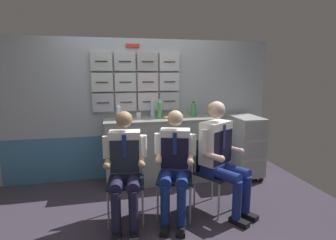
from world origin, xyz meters
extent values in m
cube|color=#39313E|center=(0.00, 0.00, -0.02)|extent=(4.80, 4.80, 0.04)
cube|color=#A6B2BA|center=(0.00, 1.38, 1.07)|extent=(4.20, 0.06, 2.15)
cube|color=teal|center=(0.00, 1.34, 0.34)|extent=(4.12, 0.01, 0.69)
cube|color=#B2B7C3|center=(-0.58, 1.32, 1.20)|extent=(0.31, 0.06, 0.27)
cylinder|color=#1F2629|center=(-0.58, 1.28, 1.20)|extent=(0.18, 0.01, 0.01)
cube|color=silver|center=(-0.24, 1.32, 1.20)|extent=(0.31, 0.06, 0.27)
cylinder|color=#212B2F|center=(-0.24, 1.28, 1.20)|extent=(0.18, 0.01, 0.01)
cube|color=silver|center=(0.10, 1.32, 1.20)|extent=(0.31, 0.06, 0.27)
cylinder|color=black|center=(0.10, 1.28, 1.20)|extent=(0.18, 0.01, 0.01)
cube|color=#ADB3B6|center=(0.44, 1.32, 1.20)|extent=(0.31, 0.06, 0.27)
cylinder|color=#232523|center=(0.44, 1.28, 1.20)|extent=(0.18, 0.01, 0.01)
cube|color=silver|center=(-0.58, 1.32, 1.51)|extent=(0.31, 0.06, 0.27)
cylinder|color=#1F262E|center=(-0.58, 1.28, 1.51)|extent=(0.18, 0.01, 0.01)
cube|color=silver|center=(-0.24, 1.32, 1.51)|extent=(0.31, 0.06, 0.27)
cylinder|color=#232625|center=(-0.24, 1.28, 1.51)|extent=(0.18, 0.01, 0.01)
cube|color=silver|center=(0.10, 1.32, 1.51)|extent=(0.31, 0.06, 0.27)
cylinder|color=black|center=(0.10, 1.28, 1.51)|extent=(0.18, 0.01, 0.01)
cube|color=silver|center=(0.44, 1.32, 1.51)|extent=(0.31, 0.06, 0.27)
cylinder|color=#271C2A|center=(0.44, 1.28, 1.51)|extent=(0.18, 0.01, 0.01)
cube|color=#B1BEBD|center=(-0.58, 1.32, 1.81)|extent=(0.31, 0.06, 0.27)
cylinder|color=#272826|center=(-0.58, 1.28, 1.81)|extent=(0.18, 0.01, 0.01)
cube|color=#B7BEC1|center=(-0.24, 1.32, 1.81)|extent=(0.31, 0.06, 0.27)
cylinder|color=black|center=(-0.24, 1.28, 1.81)|extent=(0.18, 0.01, 0.01)
cube|color=#AFADAF|center=(0.10, 1.32, 1.81)|extent=(0.31, 0.06, 0.27)
cylinder|color=black|center=(0.10, 1.28, 1.81)|extent=(0.18, 0.01, 0.01)
cube|color=silver|center=(0.44, 1.32, 1.81)|extent=(0.31, 0.06, 0.27)
cylinder|color=#2A2626|center=(0.44, 1.28, 1.81)|extent=(0.18, 0.01, 0.01)
cube|color=red|center=(-0.12, 1.33, 2.04)|extent=(0.20, 0.02, 0.05)
cube|color=#9E9F9C|center=(0.24, 1.09, 0.47)|extent=(1.61, 0.52, 0.94)
cube|color=gray|center=(0.24, 1.09, 0.96)|extent=(1.64, 0.53, 0.03)
sphere|color=black|center=(1.43, 0.69, 0.04)|extent=(0.07, 0.07, 0.07)
sphere|color=black|center=(1.74, 0.69, 0.04)|extent=(0.07, 0.07, 0.07)
sphere|color=black|center=(1.43, 1.24, 0.04)|extent=(0.07, 0.07, 0.07)
sphere|color=black|center=(1.74, 1.24, 0.04)|extent=(0.07, 0.07, 0.07)
cube|color=#ADB0AE|center=(1.59, 0.96, 0.52)|extent=(0.40, 0.64, 0.90)
cube|color=#999B99|center=(1.59, 0.64, 0.22)|extent=(0.35, 0.01, 0.24)
cube|color=#999B99|center=(1.59, 0.64, 0.52)|extent=(0.35, 0.01, 0.24)
cube|color=#999B99|center=(1.59, 0.64, 0.82)|extent=(0.35, 0.01, 0.24)
cylinder|color=#28282D|center=(1.59, 0.66, 0.95)|extent=(0.32, 0.02, 0.02)
cylinder|color=#A8AAAF|center=(-0.54, -0.11, 0.22)|extent=(0.02, 0.02, 0.44)
cylinder|color=#A8AAAF|center=(-0.19, -0.15, 0.22)|extent=(0.02, 0.02, 0.44)
cylinder|color=#A8AAAF|center=(-0.50, 0.25, 0.22)|extent=(0.02, 0.02, 0.44)
cylinder|color=#A8AAAF|center=(-0.14, 0.21, 0.22)|extent=(0.02, 0.02, 0.44)
cube|color=#162330|center=(-0.34, 0.05, 0.45)|extent=(0.44, 0.44, 0.02)
cube|color=#162330|center=(-0.32, 0.24, 0.66)|extent=(0.37, 0.07, 0.40)
cylinder|color=#A8AAAF|center=(-0.50, 0.25, 0.66)|extent=(0.02, 0.02, 0.40)
cylinder|color=#A8AAAF|center=(-0.14, 0.21, 0.66)|extent=(0.02, 0.02, 0.40)
cube|color=black|center=(-0.47, -0.30, 0.03)|extent=(0.11, 0.23, 0.06)
cube|color=black|center=(-0.30, -0.32, 0.03)|extent=(0.11, 0.23, 0.06)
cylinder|color=#1D1C37|center=(-0.47, -0.26, 0.28)|extent=(0.10, 0.10, 0.43)
cylinder|color=#1D1C37|center=(-0.29, -0.28, 0.28)|extent=(0.10, 0.10, 0.43)
cylinder|color=#1D1C37|center=(-0.45, -0.10, 0.51)|extent=(0.17, 0.37, 0.13)
cylinder|color=#1D1C37|center=(-0.27, -0.12, 0.51)|extent=(0.17, 0.37, 0.13)
cube|color=#1D1C37|center=(-0.34, 0.05, 0.52)|extent=(0.34, 0.23, 0.12)
cube|color=white|center=(-0.34, 0.07, 0.81)|extent=(0.35, 0.22, 0.45)
cube|color=#202835|center=(-0.35, -0.03, 0.77)|extent=(0.31, 0.05, 0.36)
cube|color=navy|center=(-0.35, -0.03, 0.89)|extent=(0.04, 0.01, 0.25)
cylinder|color=white|center=(-0.54, 0.09, 0.86)|extent=(0.08, 0.08, 0.24)
cylinder|color=#A2815A|center=(-0.53, -0.01, 0.71)|extent=(0.09, 0.23, 0.07)
sphere|color=#A2815A|center=(-0.54, -0.11, 0.71)|extent=(0.08, 0.08, 0.08)
cylinder|color=white|center=(-0.14, 0.05, 0.86)|extent=(0.08, 0.08, 0.24)
cylinder|color=#A2815A|center=(-0.18, -0.05, 0.71)|extent=(0.09, 0.23, 0.07)
sphere|color=#A2815A|center=(-0.19, -0.15, 0.71)|extent=(0.08, 0.08, 0.08)
sphere|color=#A2815A|center=(-0.34, 0.07, 1.16)|extent=(0.18, 0.18, 0.18)
ellipsoid|color=gray|center=(-0.34, 0.08, 1.17)|extent=(0.19, 0.18, 0.12)
cylinder|color=#A8AAAF|center=(-0.01, -0.07, 0.22)|extent=(0.02, 0.02, 0.44)
cylinder|color=#A8AAAF|center=(0.34, -0.18, 0.22)|extent=(0.02, 0.02, 0.44)
cylinder|color=#A8AAAF|center=(0.10, 0.27, 0.22)|extent=(0.02, 0.02, 0.44)
cylinder|color=#A8AAAF|center=(0.44, 0.17, 0.22)|extent=(0.02, 0.02, 0.44)
cube|color=#162330|center=(0.22, 0.05, 0.45)|extent=(0.50, 0.50, 0.02)
cube|color=#162330|center=(0.27, 0.23, 0.66)|extent=(0.36, 0.14, 0.40)
cylinder|color=#A8AAAF|center=(0.10, 0.27, 0.66)|extent=(0.02, 0.02, 0.40)
cylinder|color=#A8AAAF|center=(0.44, 0.17, 0.66)|extent=(0.02, 0.02, 0.40)
cube|color=black|center=(0.03, -0.27, 0.03)|extent=(0.15, 0.24, 0.06)
cube|color=black|center=(0.19, -0.32, 0.03)|extent=(0.15, 0.24, 0.06)
cylinder|color=navy|center=(0.04, -0.23, 0.28)|extent=(0.10, 0.10, 0.43)
cylinder|color=navy|center=(0.21, -0.28, 0.28)|extent=(0.10, 0.10, 0.43)
cylinder|color=navy|center=(0.09, -0.08, 0.51)|extent=(0.23, 0.37, 0.13)
cylinder|color=navy|center=(0.25, -0.13, 0.51)|extent=(0.23, 0.37, 0.13)
cube|color=navy|center=(0.22, 0.05, 0.52)|extent=(0.36, 0.28, 0.12)
cube|color=white|center=(0.22, 0.07, 0.80)|extent=(0.37, 0.27, 0.44)
cube|color=black|center=(0.19, -0.03, 0.77)|extent=(0.29, 0.10, 0.35)
cube|color=navy|center=(0.19, -0.03, 0.88)|extent=(0.04, 0.02, 0.25)
cylinder|color=white|center=(0.04, 0.12, 0.85)|extent=(0.08, 0.08, 0.24)
cylinder|color=#DDB58E|center=(0.03, 0.02, 0.71)|extent=(0.13, 0.23, 0.07)
sphere|color=#DDB58E|center=(0.00, -0.07, 0.71)|extent=(0.08, 0.08, 0.08)
cylinder|color=white|center=(0.41, 0.01, 0.85)|extent=(0.08, 0.08, 0.24)
cylinder|color=#DDB58E|center=(0.36, -0.08, 0.71)|extent=(0.13, 0.23, 0.07)
sphere|color=#DDB58E|center=(0.33, -0.18, 0.71)|extent=(0.08, 0.08, 0.08)
sphere|color=#DDB58E|center=(0.22, 0.07, 1.15)|extent=(0.17, 0.17, 0.17)
ellipsoid|color=#4F3E25|center=(0.23, 0.08, 1.17)|extent=(0.21, 0.20, 0.12)
cylinder|color=#A8AAAF|center=(0.67, -0.18, 0.22)|extent=(0.02, 0.02, 0.44)
cylinder|color=#A8AAAF|center=(0.98, 0.01, 0.22)|extent=(0.02, 0.02, 0.44)
cylinder|color=#A8AAAF|center=(0.48, 0.13, 0.22)|extent=(0.02, 0.02, 0.44)
cylinder|color=#A8AAAF|center=(0.79, 0.32, 0.22)|extent=(0.02, 0.02, 0.44)
cube|color=#162330|center=(0.73, 0.07, 0.45)|extent=(0.55, 0.55, 0.02)
cube|color=#162330|center=(0.63, 0.23, 0.66)|extent=(0.33, 0.21, 0.40)
cylinder|color=#A8AAAF|center=(0.48, 0.13, 0.66)|extent=(0.02, 0.02, 0.40)
cylinder|color=#A8AAAF|center=(0.79, 0.32, 0.66)|extent=(0.02, 0.02, 0.40)
cube|color=black|center=(0.85, -0.32, 0.03)|extent=(0.19, 0.23, 0.06)
cube|color=black|center=(1.02, -0.22, 0.03)|extent=(0.19, 0.23, 0.06)
cylinder|color=navy|center=(0.83, -0.29, 0.28)|extent=(0.10, 0.10, 0.43)
cylinder|color=navy|center=(1.00, -0.18, 0.28)|extent=(0.10, 0.10, 0.43)
cylinder|color=navy|center=(0.74, -0.13, 0.51)|extent=(0.32, 0.41, 0.13)
cylinder|color=navy|center=(0.91, -0.03, 0.51)|extent=(0.32, 0.41, 0.13)
cube|color=navy|center=(0.73, 0.07, 0.52)|extent=(0.41, 0.36, 0.12)
cube|color=white|center=(0.72, 0.09, 0.83)|extent=(0.43, 0.37, 0.50)
cube|color=black|center=(0.78, 0.00, 0.79)|extent=(0.30, 0.19, 0.40)
cube|color=navy|center=(0.78, -0.01, 0.93)|extent=(0.04, 0.03, 0.28)
cylinder|color=white|center=(0.53, -0.02, 0.89)|extent=(0.08, 0.08, 0.27)
cylinder|color=beige|center=(0.61, -0.11, 0.73)|extent=(0.19, 0.25, 0.07)
sphere|color=beige|center=(0.67, -0.21, 0.73)|extent=(0.08, 0.08, 0.08)
cylinder|color=white|center=(0.91, 0.20, 0.89)|extent=(0.08, 0.08, 0.27)
cylinder|color=beige|center=(0.95, 0.09, 0.73)|extent=(0.19, 0.25, 0.07)
sphere|color=beige|center=(1.01, 0.00, 0.73)|extent=(0.08, 0.08, 0.08)
sphere|color=beige|center=(0.72, 0.09, 1.23)|extent=(0.20, 0.20, 0.20)
ellipsoid|color=tan|center=(0.71, 0.10, 1.24)|extent=(0.26, 0.25, 0.14)
cylinder|color=silver|center=(0.16, 1.20, 1.10)|extent=(0.07, 0.07, 0.26)
cone|color=silver|center=(0.16, 1.20, 1.24)|extent=(0.07, 0.07, 0.02)
cylinder|color=silver|center=(0.16, 1.20, 1.27)|extent=(0.03, 0.03, 0.02)
cylinder|color=#4BA159|center=(0.80, 1.19, 1.07)|extent=(0.08, 0.08, 0.19)
cone|color=#4BA159|center=(0.80, 1.19, 1.17)|extent=(0.08, 0.08, 0.02)
cylinder|color=black|center=(0.80, 1.19, 1.19)|extent=(0.04, 0.04, 0.02)
cylinder|color=silver|center=(-0.36, 1.09, 1.07)|extent=(0.07, 0.07, 0.19)
cone|color=silver|center=(-0.36, 1.09, 1.18)|extent=(0.07, 0.07, 0.02)
cylinder|color=silver|center=(-0.36, 1.09, 1.20)|extent=(0.03, 0.03, 0.02)
cylinder|color=#47A059|center=(0.23, 1.06, 1.10)|extent=(0.06, 0.06, 0.24)
cone|color=#47A059|center=(0.23, 1.06, 1.23)|extent=(0.06, 0.06, 0.02)
cylinder|color=silver|center=(0.23, 1.06, 1.25)|extent=(0.03, 0.03, 0.02)
cylinder|color=white|center=(-0.06, 1.18, 1.01)|extent=(0.07, 0.07, 0.08)
cylinder|color=#382114|center=(-0.06, 1.18, 1.05)|extent=(0.06, 0.06, 0.01)
cylinder|color=tan|center=(0.56, 1.23, 1.01)|extent=(0.06, 0.06, 0.07)
cylinder|color=#382114|center=(0.56, 1.23, 1.04)|extent=(0.05, 0.05, 0.01)
ellipsoid|color=yellow|center=(0.37, 1.05, 0.99)|extent=(0.17, 0.10, 0.04)
cylinder|color=#4C3819|center=(0.45, 1.08, 1.00)|extent=(0.01, 0.01, 0.02)
camera|label=1|loc=(-0.49, -2.76, 1.66)|focal=28.48mm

